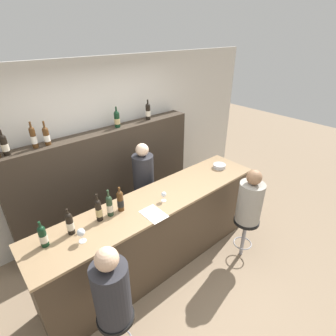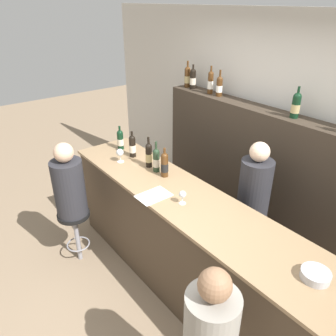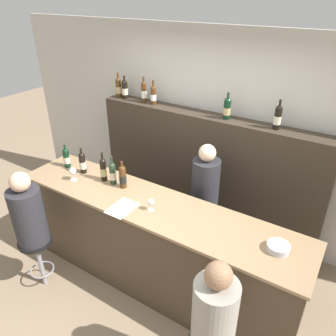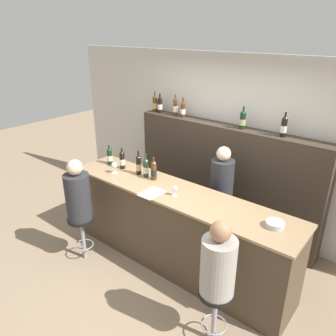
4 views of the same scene
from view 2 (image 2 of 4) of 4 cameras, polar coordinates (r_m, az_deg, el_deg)
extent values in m
plane|color=#8C755B|center=(3.52, -1.51, -21.85)|extent=(16.00, 16.00, 0.00)
cube|color=beige|center=(3.83, 19.21, 4.96)|extent=(6.40, 0.05, 2.60)
cube|color=#473828|center=(3.29, 2.88, -13.30)|extent=(3.08, 0.63, 1.04)
cube|color=#997A56|center=(2.96, 3.12, -5.42)|extent=(3.12, 0.67, 0.03)
cube|color=#382D23|center=(3.85, 16.25, -2.37)|extent=(2.92, 0.28, 1.64)
cylinder|color=black|center=(3.90, -8.29, 4.64)|extent=(0.07, 0.07, 0.20)
cylinder|color=beige|center=(3.90, -8.28, 4.51)|extent=(0.08, 0.08, 0.08)
sphere|color=black|center=(3.86, -8.39, 6.00)|extent=(0.07, 0.07, 0.07)
cylinder|color=black|center=(3.84, -8.44, 6.71)|extent=(0.02, 0.02, 0.07)
cylinder|color=black|center=(3.69, -6.20, 3.54)|extent=(0.07, 0.07, 0.22)
cylinder|color=beige|center=(3.69, -6.19, 3.39)|extent=(0.07, 0.07, 0.09)
sphere|color=black|center=(3.64, -6.29, 5.09)|extent=(0.07, 0.07, 0.07)
cylinder|color=black|center=(3.63, -6.33, 5.83)|extent=(0.02, 0.02, 0.07)
cylinder|color=black|center=(3.44, -3.35, 1.98)|extent=(0.07, 0.07, 0.23)
cylinder|color=tan|center=(3.45, -3.35, 1.81)|extent=(0.07, 0.07, 0.09)
sphere|color=black|center=(3.39, -3.41, 3.73)|extent=(0.07, 0.07, 0.07)
cylinder|color=black|center=(3.37, -3.43, 4.66)|extent=(0.02, 0.02, 0.09)
cylinder|color=#233823|center=(3.35, -2.05, 1.12)|extent=(0.07, 0.07, 0.22)
cylinder|color=beige|center=(3.35, -2.05, 0.95)|extent=(0.07, 0.07, 0.09)
sphere|color=#233823|center=(3.30, -2.08, 2.80)|extent=(0.07, 0.07, 0.07)
cylinder|color=#233823|center=(3.27, -2.10, 3.81)|extent=(0.02, 0.02, 0.10)
cylinder|color=#4C2D14|center=(3.25, -0.61, 0.29)|extent=(0.07, 0.07, 0.22)
cylinder|color=black|center=(3.25, -0.61, 0.12)|extent=(0.08, 0.08, 0.09)
sphere|color=#4C2D14|center=(3.20, -0.62, 2.03)|extent=(0.07, 0.07, 0.07)
cylinder|color=#4C2D14|center=(3.18, -0.62, 2.87)|extent=(0.02, 0.02, 0.07)
cylinder|color=#4C2D14|center=(4.36, 3.39, 15.29)|extent=(0.08, 0.08, 0.22)
cylinder|color=tan|center=(4.37, 3.39, 15.15)|extent=(0.08, 0.08, 0.09)
sphere|color=#4C2D14|center=(4.34, 3.43, 16.70)|extent=(0.08, 0.08, 0.08)
cylinder|color=#4C2D14|center=(4.33, 3.46, 17.52)|extent=(0.02, 0.02, 0.10)
cylinder|color=black|center=(4.29, 4.35, 14.99)|extent=(0.08, 0.08, 0.21)
cylinder|color=beige|center=(4.29, 4.34, 14.85)|extent=(0.08, 0.08, 0.08)
sphere|color=black|center=(4.27, 4.40, 16.36)|extent=(0.08, 0.08, 0.08)
cylinder|color=black|center=(4.26, 4.42, 17.06)|extent=(0.02, 0.02, 0.08)
cylinder|color=#4C2D14|center=(4.07, 7.39, 14.32)|extent=(0.07, 0.07, 0.23)
cylinder|color=white|center=(4.07, 7.38, 14.16)|extent=(0.07, 0.07, 0.09)
sphere|color=#4C2D14|center=(4.04, 7.50, 15.93)|extent=(0.07, 0.07, 0.07)
cylinder|color=#4C2D14|center=(4.03, 7.54, 16.68)|extent=(0.02, 0.02, 0.08)
cylinder|color=#4C2D14|center=(3.97, 8.91, 13.61)|extent=(0.07, 0.07, 0.19)
cylinder|color=white|center=(3.98, 8.90, 13.48)|extent=(0.07, 0.07, 0.08)
sphere|color=#4C2D14|center=(3.95, 9.01, 14.97)|extent=(0.07, 0.07, 0.07)
cylinder|color=#4C2D14|center=(3.94, 9.08, 15.85)|extent=(0.02, 0.02, 0.10)
cylinder|color=black|center=(3.39, 21.32, 9.80)|extent=(0.08, 0.08, 0.20)
cylinder|color=tan|center=(3.40, 21.29, 9.64)|extent=(0.08, 0.08, 0.08)
sphere|color=black|center=(3.37, 21.62, 11.44)|extent=(0.08, 0.08, 0.08)
cylinder|color=black|center=(3.35, 21.79, 12.38)|extent=(0.02, 0.02, 0.08)
cylinder|color=silver|center=(3.62, -8.25, 1.12)|extent=(0.07, 0.07, 0.00)
cylinder|color=silver|center=(3.61, -8.29, 1.66)|extent=(0.01, 0.01, 0.07)
sphere|color=silver|center=(3.58, -8.37, 2.70)|extent=(0.08, 0.08, 0.08)
cylinder|color=silver|center=(2.88, 2.52, -6.15)|extent=(0.06, 0.06, 0.00)
cylinder|color=silver|center=(2.86, 2.53, -5.59)|extent=(0.01, 0.01, 0.06)
sphere|color=silver|center=(2.83, 2.56, -4.58)|extent=(0.06, 0.06, 0.06)
cylinder|color=#B7B7BC|center=(2.38, 24.30, -16.62)|extent=(0.19, 0.19, 0.06)
cube|color=white|center=(2.98, -2.51, -4.84)|extent=(0.21, 0.30, 0.00)
cylinder|color=gray|center=(3.86, -15.51, -11.63)|extent=(0.05, 0.05, 0.59)
torus|color=gray|center=(3.91, -15.35, -12.65)|extent=(0.26, 0.26, 0.02)
cylinder|color=black|center=(3.67, -16.13, -7.78)|extent=(0.34, 0.34, 0.04)
cylinder|color=#28282D|center=(3.50, -16.81, -3.41)|extent=(0.32, 0.32, 0.61)
sphere|color=#D8AD8C|center=(3.32, -17.74, 2.58)|extent=(0.20, 0.20, 0.20)
cylinder|color=gray|center=(2.17, 7.42, -26.41)|extent=(0.32, 0.32, 0.57)
sphere|color=#936B4C|center=(1.88, 8.15, -19.54)|extent=(0.19, 0.19, 0.19)
cylinder|color=#28282D|center=(3.43, 14.07, -9.00)|extent=(0.30, 0.30, 1.35)
sphere|color=beige|center=(3.05, 15.69, 2.73)|extent=(0.18, 0.18, 0.18)
camera|label=1|loc=(3.51, -50.26, 22.87)|focal=28.00mm
camera|label=3|loc=(0.63, -107.88, 19.64)|focal=35.00mm
camera|label=4|loc=(1.19, -142.76, -10.91)|focal=35.00mm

